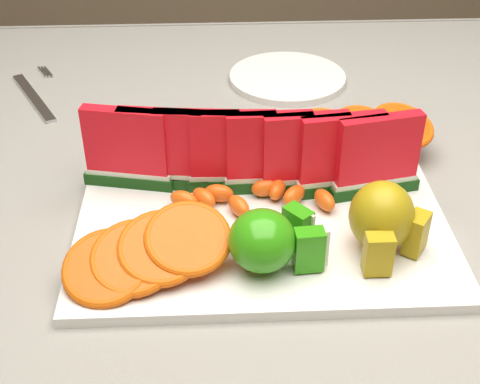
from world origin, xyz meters
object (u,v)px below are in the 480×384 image
at_px(apple_cluster, 269,240).
at_px(side_plate, 287,78).
at_px(pear_cluster, 383,219).
at_px(fork, 35,95).
at_px(platter, 261,218).

xyz_separation_m(apple_cluster, side_plate, (0.07, 0.45, -0.04)).
distance_m(pear_cluster, side_plate, 0.43).
bearing_deg(pear_cluster, apple_cluster, -169.48).
height_order(side_plate, fork, side_plate).
xyz_separation_m(platter, pear_cluster, (0.12, -0.06, 0.04)).
bearing_deg(side_plate, fork, -174.61).
height_order(platter, apple_cluster, apple_cluster).
height_order(apple_cluster, fork, apple_cluster).
distance_m(platter, fork, 0.45).
bearing_deg(fork, apple_cluster, -52.45).
bearing_deg(apple_cluster, side_plate, 81.56).
distance_m(platter, side_plate, 0.37).
height_order(platter, fork, platter).
distance_m(platter, pear_cluster, 0.14).
bearing_deg(platter, pear_cluster, -28.93).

